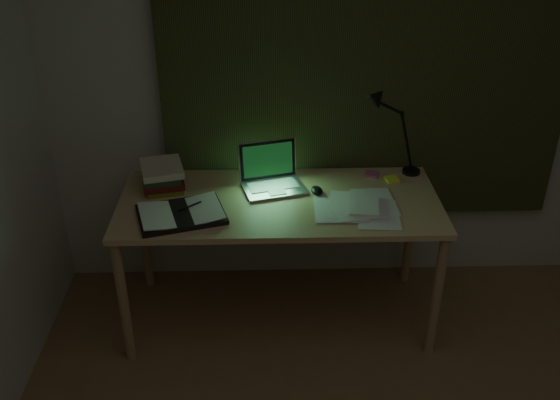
% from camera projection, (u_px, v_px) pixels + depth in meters
% --- Properties ---
extents(wall_back, '(3.50, 0.00, 2.50)m').
position_uv_depth(wall_back, '(365.00, 78.00, 3.35)').
color(wall_back, beige).
rests_on(wall_back, ground).
extents(curtain, '(2.20, 0.06, 2.00)m').
position_uv_depth(curtain, '(369.00, 43.00, 3.22)').
color(curtain, '#272D16').
rests_on(curtain, wall_back).
extents(desk, '(1.65, 0.72, 0.75)m').
position_uv_depth(desk, '(279.00, 260.00, 3.38)').
color(desk, tan).
rests_on(desk, floor).
extents(laptop, '(0.40, 0.43, 0.23)m').
position_uv_depth(laptop, '(274.00, 170.00, 3.24)').
color(laptop, silver).
rests_on(laptop, desk).
extents(open_textbook, '(0.48, 0.40, 0.04)m').
position_uv_depth(open_textbook, '(181.00, 213.00, 3.05)').
color(open_textbook, white).
rests_on(open_textbook, desk).
extents(book_stack, '(0.24, 0.28, 0.13)m').
position_uv_depth(book_stack, '(163.00, 176.00, 3.29)').
color(book_stack, white).
rests_on(book_stack, desk).
extents(loose_papers, '(0.41, 0.43, 0.02)m').
position_uv_depth(loose_papers, '(354.00, 204.00, 3.14)').
color(loose_papers, white).
rests_on(loose_papers, desk).
extents(mouse, '(0.07, 0.10, 0.04)m').
position_uv_depth(mouse, '(317.00, 191.00, 3.25)').
color(mouse, black).
rests_on(mouse, desk).
extents(sticky_yellow, '(0.08, 0.08, 0.01)m').
position_uv_depth(sticky_yellow, '(392.00, 179.00, 3.39)').
color(sticky_yellow, '#FFF935').
rests_on(sticky_yellow, desk).
extents(sticky_pink, '(0.09, 0.09, 0.02)m').
position_uv_depth(sticky_pink, '(372.00, 174.00, 3.44)').
color(sticky_pink, '#C54C85').
rests_on(sticky_pink, desk).
extents(desk_lamp, '(0.38, 0.31, 0.53)m').
position_uv_depth(desk_lamp, '(416.00, 129.00, 3.34)').
color(desk_lamp, black).
rests_on(desk_lamp, desk).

